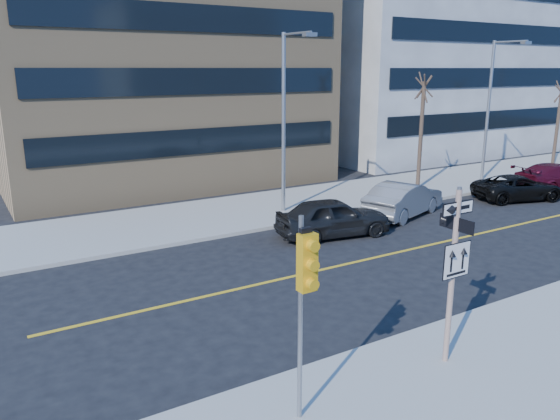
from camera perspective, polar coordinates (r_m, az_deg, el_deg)
ground at (r=15.11m, az=9.65°, el=-11.65°), size 120.00×120.00×0.00m
far_sidewalk at (r=35.56m, az=19.05°, el=3.17°), size 66.00×6.00×0.15m
road_centerline at (r=26.21m, az=23.95°, el=-1.33°), size 40.00×0.14×0.01m
sign_pole at (r=12.55m, az=17.67°, el=-5.64°), size 0.92×0.92×4.06m
traffic_signal at (r=9.70m, az=2.71°, el=-7.21°), size 0.32×0.45×4.00m
parked_car_a at (r=22.14m, az=5.58°, el=-0.75°), size 2.66×4.93×1.59m
parked_car_b at (r=25.71m, az=12.78°, el=1.12°), size 3.14×5.13×1.60m
parked_car_c at (r=30.82m, az=23.63°, el=2.17°), size 3.43×5.09×1.30m
parked_car_d at (r=34.09m, az=27.00°, el=3.09°), size 2.88×5.52×1.53m
streetlight_a at (r=24.69m, az=0.68°, el=10.24°), size 0.55×2.25×8.00m
streetlight_b at (r=34.23m, az=21.31°, el=10.48°), size 0.55×2.25×8.00m
street_tree_west at (r=30.77m, az=14.80°, el=12.06°), size 1.80×1.80×6.35m
building_brick at (r=36.88m, az=-14.59°, el=17.83°), size 18.00×18.00×18.00m
building_grey_mid at (r=47.52m, az=13.18°, el=15.27°), size 20.00×16.00×15.00m
building_grey_far at (r=65.60m, az=24.97°, el=14.48°), size 18.00×18.00×16.00m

